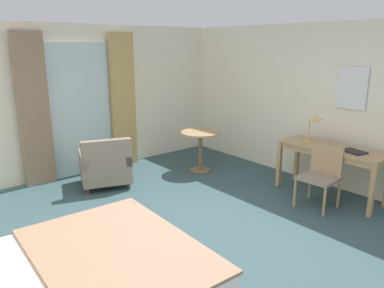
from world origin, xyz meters
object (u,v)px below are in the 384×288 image
(desk_chair, at_px, (321,173))
(armchair_by_window, at_px, (105,166))
(closed_book, at_px, (354,151))
(writing_desk, at_px, (332,153))
(desk_lamp, at_px, (315,122))
(round_cafe_table, at_px, (200,142))

(desk_chair, distance_m, armchair_by_window, 3.23)
(closed_book, bearing_deg, writing_desk, 97.10)
(desk_chair, relative_size, armchair_by_window, 0.90)
(desk_lamp, xyz_separation_m, round_cafe_table, (-0.73, 1.75, -0.54))
(desk_lamp, bearing_deg, armchair_by_window, 137.75)
(closed_book, xyz_separation_m, armchair_by_window, (-2.34, 2.80, -0.44))
(desk_lamp, xyz_separation_m, closed_book, (-0.02, -0.65, -0.31))
(round_cafe_table, bearing_deg, desk_chair, -81.71)
(writing_desk, relative_size, round_cafe_table, 2.13)
(closed_book, bearing_deg, round_cafe_table, 118.59)
(desk_chair, distance_m, desk_lamp, 0.84)
(round_cafe_table, bearing_deg, armchair_by_window, 166.39)
(writing_desk, distance_m, armchair_by_window, 3.43)
(armchair_by_window, bearing_deg, writing_desk, -46.13)
(closed_book, bearing_deg, armchair_by_window, 142.13)
(closed_book, distance_m, round_cafe_table, 2.52)
(closed_book, height_order, armchair_by_window, armchair_by_window)
(armchair_by_window, xyz_separation_m, round_cafe_table, (1.63, -0.40, 0.20))
(desk_chair, height_order, closed_book, desk_chair)
(desk_chair, bearing_deg, writing_desk, 14.25)
(round_cafe_table, bearing_deg, closed_book, -73.68)
(armchair_by_window, distance_m, round_cafe_table, 1.69)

